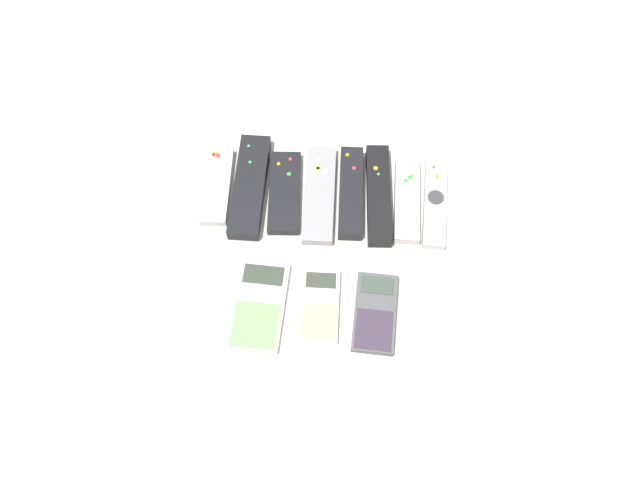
% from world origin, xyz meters
% --- Properties ---
extents(ground_plane, '(3.00, 3.00, 0.00)m').
position_xyz_m(ground_plane, '(0.00, 0.00, 0.00)').
color(ground_plane, beige).
extents(remote_0, '(0.06, 0.16, 0.02)m').
position_xyz_m(remote_0, '(-0.20, 0.13, 0.01)').
color(remote_0, '#B7B7BC').
rests_on(remote_0, ground_plane).
extents(remote_1, '(0.06, 0.21, 0.03)m').
position_xyz_m(remote_1, '(-0.14, 0.13, 0.01)').
color(remote_1, black).
rests_on(remote_1, ground_plane).
extents(remote_2, '(0.07, 0.17, 0.02)m').
position_xyz_m(remote_2, '(-0.07, 0.12, 0.01)').
color(remote_2, black).
rests_on(remote_2, ground_plane).
extents(remote_3, '(0.06, 0.20, 0.02)m').
position_xyz_m(remote_3, '(-0.01, 0.12, 0.01)').
color(remote_3, gray).
rests_on(remote_3, ground_plane).
extents(remote_4, '(0.05, 0.19, 0.03)m').
position_xyz_m(remote_4, '(0.05, 0.13, 0.01)').
color(remote_4, black).
rests_on(remote_4, ground_plane).
extents(remote_5, '(0.05, 0.21, 0.03)m').
position_xyz_m(remote_5, '(0.10, 0.13, 0.01)').
color(remote_5, black).
rests_on(remote_5, ground_plane).
extents(remote_6, '(0.05, 0.17, 0.02)m').
position_xyz_m(remote_6, '(0.15, 0.12, 0.01)').
color(remote_6, '#B7B7BC').
rests_on(remote_6, ground_plane).
extents(remote_7, '(0.05, 0.19, 0.02)m').
position_xyz_m(remote_7, '(0.20, 0.13, 0.01)').
color(remote_7, '#B7B7BC').
rests_on(remote_7, ground_plane).
extents(calculator_0, '(0.09, 0.16, 0.01)m').
position_xyz_m(calculator_0, '(-0.09, -0.10, 0.01)').
color(calculator_0, beige).
rests_on(calculator_0, ground_plane).
extents(calculator_1, '(0.07, 0.13, 0.01)m').
position_xyz_m(calculator_1, '(0.01, -0.09, 0.01)').
color(calculator_1, silver).
rests_on(calculator_1, ground_plane).
extents(calculator_2, '(0.07, 0.14, 0.02)m').
position_xyz_m(calculator_2, '(0.10, -0.10, 0.01)').
color(calculator_2, '#4C4C51').
rests_on(calculator_2, ground_plane).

